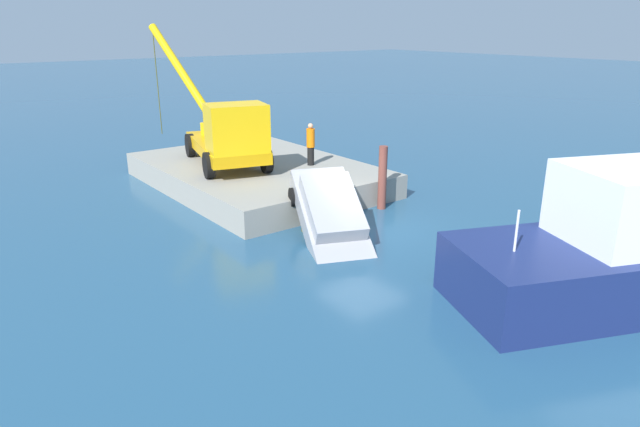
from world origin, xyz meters
TOP-DOWN VIEW (x-y plane):
  - ground at (0.00, 0.00)m, footprint 200.00×200.00m
  - dock at (-6.75, 0.00)m, footprint 10.43×7.29m
  - crane_truck at (-6.84, -1.25)m, footprint 9.28×3.78m
  - dock_worker at (-5.13, 1.64)m, footprint 0.34×0.34m
  - salvaged_car at (0.14, -1.46)m, footprint 4.70×3.41m
  - piling_near at (-0.99, -1.59)m, footprint 0.42×0.42m
  - piling_mid at (-1.23, 1.99)m, footprint 0.31×0.31m

SIDE VIEW (x-z plane):
  - ground at x=0.00m, z-range 0.00..0.00m
  - dock at x=-6.75m, z-range 0.00..0.95m
  - salvaged_car at x=0.14m, z-range -0.72..2.11m
  - piling_near at x=-0.99m, z-range 0.00..1.65m
  - piling_mid at x=-1.23m, z-range 0.00..2.34m
  - dock_worker at x=-5.13m, z-range 0.96..2.69m
  - crane_truck at x=-6.84m, z-range -0.48..5.07m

